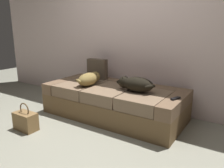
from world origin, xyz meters
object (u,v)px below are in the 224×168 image
(couch, at_px, (114,101))
(handbag, at_px, (26,121))
(dog_tan, at_px, (89,79))
(tv_remote, at_px, (176,98))
(throw_pillow, at_px, (97,69))
(dog_dark, at_px, (135,84))

(couch, distance_m, handbag, 1.28)
(dog_tan, distance_m, tv_remote, 1.34)
(dog_tan, height_order, tv_remote, dog_tan)
(couch, bearing_deg, throw_pillow, 151.48)
(couch, height_order, throw_pillow, throw_pillow)
(couch, bearing_deg, dog_tan, -162.47)
(dog_tan, bearing_deg, throw_pillow, 109.56)
(dog_dark, relative_size, tv_remote, 4.02)
(dog_dark, bearing_deg, couch, 172.70)
(dog_dark, xyz_separation_m, handbag, (-1.11, -1.00, -0.45))
(throw_pillow, bearing_deg, dog_dark, -20.09)
(handbag, bearing_deg, tv_remote, 29.32)
(dog_dark, height_order, tv_remote, dog_dark)
(handbag, bearing_deg, throw_pillow, 80.83)
(couch, xyz_separation_m, handbag, (-0.73, -1.05, -0.11))
(couch, height_order, handbag, couch)
(couch, distance_m, throw_pillow, 0.71)
(dog_tan, xyz_separation_m, throw_pillow, (-0.14, 0.40, 0.07))
(tv_remote, bearing_deg, dog_dark, -165.65)
(dog_dark, xyz_separation_m, tv_remote, (0.58, -0.05, -0.09))
(tv_remote, bearing_deg, dog_tan, -160.12)
(throw_pillow, bearing_deg, couch, -28.52)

